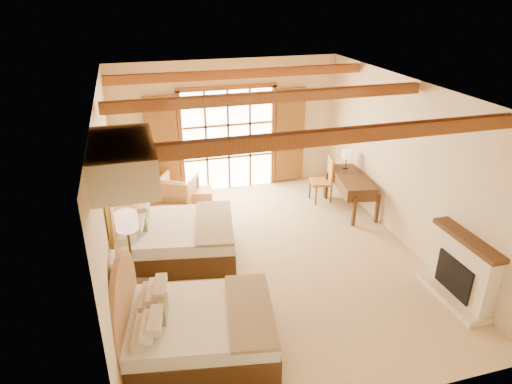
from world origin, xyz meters
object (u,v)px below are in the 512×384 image
object	(u,v)px
bed_near	(189,328)
nightstand	(139,303)
armchair	(178,191)
desk	(351,192)
bed_far	(166,236)

from	to	relation	value
bed_near	nightstand	bearing A→B (deg)	135.43
armchair	nightstand	bearing A→B (deg)	102.82
bed_near	nightstand	xyz separation A→B (m)	(-0.64, 0.90, -0.12)
desk	bed_far	bearing A→B (deg)	-158.41
bed_far	nightstand	xyz separation A→B (m)	(-0.59, -1.69, -0.15)
armchair	bed_far	bearing A→B (deg)	105.70
armchair	bed_near	bearing A→B (deg)	113.16
nightstand	armchair	bearing A→B (deg)	89.91
armchair	desk	world-z (taller)	desk
bed_near	bed_far	xyz separation A→B (m)	(-0.05, 2.58, 0.03)
bed_far	desk	world-z (taller)	bed_far
armchair	desk	xyz separation A→B (m)	(3.77, -1.30, 0.07)
bed_far	desk	distance (m)	4.34
bed_near	armchair	xyz separation A→B (m)	(0.44, 4.75, -0.04)
bed_near	armchair	bearing A→B (deg)	94.71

